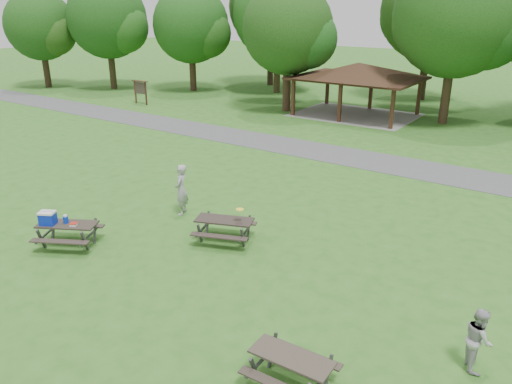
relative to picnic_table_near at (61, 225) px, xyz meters
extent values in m
plane|color=#2C631C|center=(3.38, 1.13, -0.78)|extent=(160.00, 160.00, 0.00)
cube|color=#4A494C|center=(3.38, 15.13, -0.77)|extent=(120.00, 3.20, 0.02)
cube|color=#3D2116|center=(-4.32, 22.43, 0.52)|extent=(0.22, 0.22, 2.60)
cube|color=#321E12|center=(-4.32, 27.83, 0.52)|extent=(0.22, 0.22, 2.60)
cube|color=#381D14|center=(-0.62, 22.43, 0.52)|extent=(0.22, 0.22, 2.60)
cube|color=#3B2315|center=(-0.62, 27.83, 0.52)|extent=(0.22, 0.22, 2.60)
cube|color=#321D12|center=(3.08, 22.43, 0.52)|extent=(0.22, 0.22, 2.60)
cube|color=#3C2516|center=(3.08, 27.83, 0.52)|extent=(0.22, 0.22, 2.60)
cube|color=black|center=(-0.62, 25.13, 1.90)|extent=(8.60, 6.60, 0.16)
pyramid|color=black|center=(-0.62, 25.13, 2.48)|extent=(7.01, 7.01, 1.00)
cube|color=gray|center=(-0.62, 25.13, -0.76)|extent=(8.40, 6.40, 0.03)
cube|color=#3E2216|center=(-17.22, 19.13, 0.12)|extent=(0.10, 0.10, 1.80)
cube|color=#321A12|center=(-16.02, 19.13, 0.12)|extent=(0.10, 0.10, 1.80)
cube|color=#312924|center=(-16.62, 19.13, 0.52)|extent=(1.40, 0.06, 0.90)
cube|color=#311D13|center=(-16.62, 19.13, 1.07)|extent=(1.60, 0.30, 0.06)
cylinder|color=black|center=(-24.62, 23.13, 1.06)|extent=(0.60, 0.60, 3.67)
sphere|color=#133F12|center=(-24.62, 23.13, 5.60)|extent=(7.20, 7.20, 7.20)
sphere|color=#184814|center=(-23.00, 23.43, 4.88)|extent=(4.68, 4.68, 4.68)
sphere|color=#184915|center=(-26.06, 22.93, 5.06)|extent=(4.32, 4.32, 4.32)
cylinder|color=black|center=(-17.62, 26.63, 0.89)|extent=(0.60, 0.60, 3.32)
sphere|color=#154413|center=(-17.62, 26.63, 5.10)|extent=(6.80, 6.80, 6.80)
sphere|color=#194614|center=(-16.09, 26.93, 4.42)|extent=(4.42, 4.42, 4.42)
sphere|color=#1C4814|center=(-18.98, 26.43, 4.59)|extent=(4.08, 4.08, 4.08)
cylinder|color=#312416|center=(-10.62, 30.13, 1.15)|extent=(0.60, 0.60, 3.85)
sphere|color=#184B15|center=(-10.62, 30.13, 6.00)|extent=(7.80, 7.80, 7.80)
sphere|color=#1B4D16|center=(-8.87, 30.43, 5.22)|extent=(5.07, 5.07, 5.07)
sphere|color=#144012|center=(-12.18, 29.93, 5.41)|extent=(4.68, 4.68, 4.68)
cylinder|color=#312015|center=(-5.62, 23.63, 0.97)|extent=(0.60, 0.60, 3.50)
sphere|color=#173F12|center=(-5.62, 23.63, 5.20)|extent=(6.60, 6.60, 6.60)
sphere|color=#144714|center=(-4.14, 23.93, 4.54)|extent=(4.29, 4.29, 4.29)
sphere|color=#134314|center=(-6.94, 23.43, 4.70)|extent=(3.96, 3.96, 3.96)
cylinder|color=#312116|center=(5.38, 26.13, 1.24)|extent=(0.60, 0.60, 4.02)
sphere|color=#184413|center=(5.38, 26.13, 6.25)|extent=(8.00, 8.00, 8.00)
sphere|color=#154413|center=(7.18, 26.43, 5.45)|extent=(5.20, 5.20, 5.20)
sphere|color=#184212|center=(3.78, 25.93, 5.65)|extent=(4.80, 4.80, 4.80)
cylinder|color=black|center=(-13.62, 33.63, 1.41)|extent=(0.60, 0.60, 4.38)
sphere|color=#1B3F12|center=(-13.62, 33.63, 6.60)|extent=(8.00, 8.00, 8.00)
sphere|color=#134012|center=(-11.82, 33.93, 5.80)|extent=(5.20, 5.20, 5.20)
sphere|color=#184E16|center=(-15.22, 33.43, 6.00)|extent=(4.80, 4.80, 4.80)
cylinder|color=black|center=(1.38, 34.13, 1.29)|extent=(0.60, 0.60, 4.13)
sphere|color=#1B4212|center=(1.38, 34.13, 6.35)|extent=(8.00, 8.00, 8.00)
sphere|color=#164513|center=(3.18, 34.43, 5.55)|extent=(5.20, 5.20, 5.20)
sphere|color=#184012|center=(-0.22, 33.93, 5.75)|extent=(4.80, 4.80, 4.80)
cylinder|color=black|center=(-30.62, 20.13, 0.89)|extent=(0.60, 0.60, 3.32)
sphere|color=#153F12|center=(-30.62, 20.13, 4.95)|extent=(6.40, 6.40, 6.40)
sphere|color=#1C4112|center=(-29.18, 20.43, 4.31)|extent=(4.16, 4.16, 4.16)
sphere|color=#1D4513|center=(-31.90, 19.93, 4.47)|extent=(3.84, 3.84, 3.84)
cube|color=#29241E|center=(0.15, 0.12, 0.02)|extent=(2.08, 1.61, 0.05)
cube|color=#2E2521|center=(0.46, -0.44, -0.31)|extent=(1.84, 1.18, 0.04)
cube|color=#2D2620|center=(-0.16, 0.69, -0.31)|extent=(1.84, 1.18, 0.04)
cube|color=#3D3D3F|center=(-0.31, -0.60, -0.38)|extent=(0.25, 0.39, 0.85)
cube|color=#3F3F41|center=(-0.70, 0.12, -0.38)|extent=(0.25, 0.39, 0.85)
cube|color=#414144|center=(-0.51, -0.24, -0.35)|extent=(0.82, 1.42, 0.05)
cube|color=#444447|center=(1.00, 0.13, -0.38)|extent=(0.25, 0.39, 0.85)
cube|color=#464649|center=(0.61, 0.84, -0.38)|extent=(0.25, 0.39, 0.85)
cube|color=#3F3F42|center=(0.81, 0.48, -0.35)|extent=(0.82, 1.42, 0.05)
cube|color=#0C24B7|center=(-0.32, -0.25, 0.24)|extent=(0.61, 0.56, 0.39)
cube|color=white|center=(-0.32, -0.25, 0.46)|extent=(0.64, 0.59, 0.06)
cylinder|color=white|center=(-0.32, -0.25, 0.54)|extent=(0.39, 0.23, 0.03)
cylinder|color=#0C2FB9|center=(0.08, 0.14, 0.16)|extent=(0.23, 0.23, 0.24)
cylinder|color=white|center=(0.08, 0.14, 0.30)|extent=(0.17, 0.17, 0.05)
cube|color=silver|center=(0.47, 0.15, 0.08)|extent=(0.29, 0.29, 0.07)
cube|color=#AE1D13|center=(0.47, 0.15, 0.13)|extent=(0.31, 0.31, 0.02)
cube|color=black|center=(4.26, 3.39, 0.02)|extent=(2.10, 1.43, 0.05)
cube|color=#2D2420|center=(4.49, 2.79, -0.30)|extent=(1.93, 0.96, 0.04)
cube|color=#332924|center=(4.03, 4.00, -0.30)|extent=(1.93, 0.96, 0.04)
cube|color=#444446|center=(3.71, 2.74, -0.38)|extent=(0.21, 0.41, 0.85)
cube|color=#47474A|center=(3.41, 3.50, -0.38)|extent=(0.21, 0.41, 0.85)
cube|color=#454548|center=(3.56, 3.12, -0.35)|extent=(0.63, 1.51, 0.05)
cube|color=#454548|center=(5.11, 3.28, -0.38)|extent=(0.21, 0.41, 0.85)
cube|color=#39393B|center=(4.82, 4.05, -0.38)|extent=(0.21, 0.41, 0.85)
cube|color=#3F3F42|center=(4.96, 3.66, -0.35)|extent=(0.63, 1.51, 0.05)
cube|color=#332C25|center=(9.72, -1.28, -0.05)|extent=(1.81, 0.77, 0.05)
cube|color=#312A23|center=(9.70, -0.69, -0.34)|extent=(1.80, 0.31, 0.04)
cube|color=#3D3D40|center=(9.05, -1.68, -0.41)|extent=(0.07, 0.38, 0.78)
cube|color=#38383A|center=(9.02, -0.93, -0.41)|extent=(0.07, 0.38, 0.78)
cube|color=#3F3F41|center=(9.03, -1.30, -0.38)|extent=(0.11, 1.46, 0.05)
cube|color=#47474A|center=(10.40, -0.88, -0.41)|extent=(0.07, 0.38, 0.78)
cube|color=#38383B|center=(10.41, -1.26, -0.38)|extent=(0.11, 1.46, 0.05)
cylinder|color=yellow|center=(4.84, 3.52, 0.50)|extent=(0.35, 0.35, 0.02)
imported|color=#A0A0A2|center=(1.42, 4.35, 0.22)|extent=(0.74, 0.86, 2.00)
imported|color=#A5A4A7|center=(12.84, 1.58, -0.02)|extent=(0.83, 0.91, 1.51)
camera|label=1|loc=(13.99, -8.77, 6.96)|focal=35.00mm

